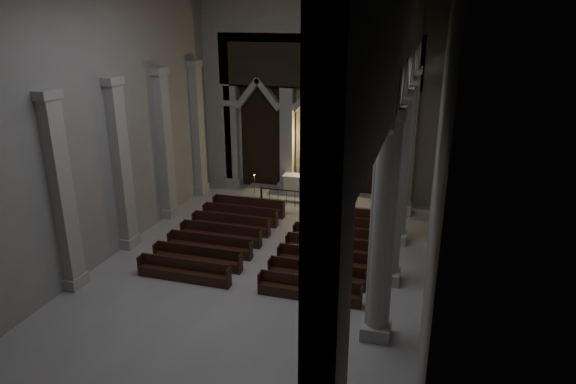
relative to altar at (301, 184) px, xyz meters
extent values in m
plane|color=#9F9C96|center=(0.71, -10.84, -0.70)|extent=(24.00, 24.00, 0.00)
cube|color=gray|center=(0.71, 1.16, 5.30)|extent=(14.00, 0.10, 12.00)
cube|color=gray|center=(0.71, -22.84, 5.30)|extent=(14.00, 0.10, 12.00)
cube|color=gray|center=(-6.29, -10.84, 5.30)|extent=(0.10, 24.00, 12.00)
cube|color=gray|center=(7.71, -10.84, 5.30)|extent=(0.10, 24.00, 12.00)
cube|color=#A5A29A|center=(-4.69, 0.66, 2.50)|extent=(0.80, 0.50, 6.40)
cube|color=#A5A29A|center=(-4.69, 0.66, -0.45)|extent=(1.05, 0.70, 0.50)
cube|color=#A5A29A|center=(-4.69, 0.66, 4.65)|extent=(1.00, 0.65, 0.35)
cube|color=#A5A29A|center=(-1.09, 0.66, 2.50)|extent=(0.80, 0.50, 6.40)
cube|color=#A5A29A|center=(-1.09, 0.66, -0.45)|extent=(1.05, 0.70, 0.50)
cube|color=#A5A29A|center=(-1.09, 0.66, 4.65)|extent=(1.00, 0.65, 0.35)
cube|color=#A5A29A|center=(2.51, 0.66, 2.50)|extent=(0.80, 0.50, 6.40)
cube|color=#A5A29A|center=(2.51, 0.66, -0.45)|extent=(1.05, 0.70, 0.50)
cube|color=#A5A29A|center=(2.51, 0.66, 4.65)|extent=(1.00, 0.65, 0.35)
cube|color=#A5A29A|center=(6.11, 0.66, 2.50)|extent=(0.80, 0.50, 6.40)
cube|color=#A5A29A|center=(6.11, 0.66, -0.45)|extent=(1.05, 0.70, 0.50)
cube|color=#A5A29A|center=(6.11, 0.66, 4.65)|extent=(1.00, 0.65, 0.35)
cube|color=black|center=(-2.89, 1.01, 2.80)|extent=(2.60, 0.15, 7.00)
cube|color=tan|center=(0.71, 1.01, 2.80)|extent=(2.60, 0.15, 7.00)
cube|color=black|center=(4.31, 1.01, 2.80)|extent=(2.60, 0.15, 7.00)
cube|color=black|center=(0.71, 0.66, 7.30)|extent=(12.00, 0.50, 3.00)
cube|color=#A5A29A|center=(-5.49, 0.66, 3.80)|extent=(1.60, 0.50, 9.00)
cube|color=#A5A29A|center=(6.91, 0.66, 3.80)|extent=(1.60, 0.50, 9.00)
cube|color=#A5A29A|center=(0.71, 0.66, 9.80)|extent=(14.00, 0.50, 3.00)
plane|color=#EAC969|center=(0.71, 0.98, 2.80)|extent=(1.50, 0.00, 1.50)
cube|color=brown|center=(0.71, 0.89, 2.80)|extent=(0.13, 0.08, 1.80)
cube|color=brown|center=(0.71, 0.89, 3.15)|extent=(1.10, 0.08, 0.13)
cube|color=tan|center=(0.71, 0.83, 2.75)|extent=(0.26, 0.10, 0.60)
sphere|color=tan|center=(0.71, 0.83, 3.15)|extent=(0.17, 0.17, 0.17)
cylinder|color=tan|center=(0.45, 0.83, 3.12)|extent=(0.45, 0.08, 0.08)
cylinder|color=tan|center=(0.97, 0.83, 3.12)|extent=(0.45, 0.08, 0.08)
cube|color=#A5A29A|center=(6.21, -1.34, -0.45)|extent=(1.00, 1.00, 0.50)
cylinder|color=#A5A29A|center=(6.21, -1.34, 3.30)|extent=(0.70, 0.70, 7.50)
cube|color=#A5A29A|center=(6.21, -1.34, 7.15)|extent=(0.95, 0.95, 0.35)
cube|color=#A5A29A|center=(6.21, -5.34, -0.45)|extent=(1.00, 1.00, 0.50)
cylinder|color=#A5A29A|center=(6.21, -5.34, 3.30)|extent=(0.70, 0.70, 7.50)
cube|color=#A5A29A|center=(6.21, -5.34, 7.15)|extent=(0.95, 0.95, 0.35)
cube|color=#A5A29A|center=(6.21, -9.34, -0.45)|extent=(1.00, 1.00, 0.50)
cylinder|color=#A5A29A|center=(6.21, -9.34, 3.30)|extent=(0.70, 0.70, 7.50)
cube|color=#A5A29A|center=(6.21, -9.34, 7.15)|extent=(0.95, 0.95, 0.35)
cube|color=#A5A29A|center=(6.21, -13.34, -0.45)|extent=(1.00, 1.00, 0.50)
cylinder|color=#A5A29A|center=(6.21, -13.34, 3.30)|extent=(0.70, 0.70, 7.50)
cube|color=#A5A29A|center=(6.21, -13.34, 7.15)|extent=(0.95, 0.95, 0.35)
cube|color=#A5A29A|center=(6.21, -10.84, 9.90)|extent=(0.55, 24.00, 2.80)
cube|color=#A5A29A|center=(6.21, 0.56, 3.90)|extent=(0.55, 1.20, 9.20)
cube|color=#A5A29A|center=(-6.04, -1.34, -0.45)|extent=(0.60, 1.00, 0.50)
cube|color=#A5A29A|center=(-6.04, -1.34, 3.30)|extent=(0.50, 0.80, 7.50)
cube|color=#A5A29A|center=(-6.04, -1.34, 7.15)|extent=(0.60, 1.00, 0.35)
cube|color=#A5A29A|center=(-6.04, -5.34, -0.45)|extent=(0.60, 1.00, 0.50)
cube|color=#A5A29A|center=(-6.04, -5.34, 3.30)|extent=(0.50, 0.80, 7.50)
cube|color=#A5A29A|center=(-6.04, -5.34, 7.15)|extent=(0.60, 1.00, 0.35)
cube|color=#A5A29A|center=(-6.04, -9.34, -0.45)|extent=(0.60, 1.00, 0.50)
cube|color=#A5A29A|center=(-6.04, -9.34, 3.30)|extent=(0.50, 0.80, 7.50)
cube|color=#A5A29A|center=(-6.04, -9.34, 7.15)|extent=(0.60, 1.00, 0.35)
cube|color=#A5A29A|center=(-6.04, -13.34, -0.45)|extent=(0.60, 1.00, 0.50)
cube|color=#A5A29A|center=(-6.04, -13.34, 3.30)|extent=(0.50, 0.80, 7.50)
cube|color=#A5A29A|center=(-6.04, -13.34, 7.15)|extent=(0.60, 1.00, 0.35)
cube|color=#A5A29A|center=(0.71, -0.24, -0.63)|extent=(8.50, 2.60, 0.15)
cube|color=beige|center=(0.00, 0.00, -0.02)|extent=(2.00, 0.78, 1.06)
cube|color=white|center=(0.00, 0.00, 0.52)|extent=(2.17, 0.87, 0.04)
cube|color=black|center=(0.71, -2.14, 0.26)|extent=(5.09, 0.05, 0.05)
cube|color=black|center=(-1.83, -2.14, -0.19)|extent=(0.09, 0.09, 1.02)
cube|color=black|center=(3.26, -2.14, -0.19)|extent=(0.09, 0.09, 1.02)
cylinder|color=black|center=(-1.32, -2.14, -0.22)|extent=(0.02, 0.02, 0.94)
cylinder|color=black|center=(-0.81, -2.14, -0.22)|extent=(0.02, 0.02, 0.94)
cylinder|color=black|center=(-0.30, -2.14, -0.22)|extent=(0.02, 0.02, 0.94)
cylinder|color=black|center=(0.21, -2.14, -0.22)|extent=(0.02, 0.02, 0.94)
cylinder|color=black|center=(0.71, -2.14, -0.22)|extent=(0.02, 0.02, 0.94)
cylinder|color=black|center=(1.22, -2.14, -0.22)|extent=(0.02, 0.02, 0.94)
cylinder|color=black|center=(1.73, -2.14, -0.22)|extent=(0.02, 0.02, 0.94)
cylinder|color=black|center=(2.24, -2.14, -0.22)|extent=(0.02, 0.02, 0.94)
cylinder|color=black|center=(2.75, -2.14, -0.22)|extent=(0.02, 0.02, 0.94)
cylinder|color=gold|center=(-2.64, -1.05, -0.68)|extent=(0.23, 0.23, 0.05)
cylinder|color=gold|center=(-2.64, -1.05, -0.12)|extent=(0.03, 0.03, 1.12)
cylinder|color=gold|center=(-2.64, -1.05, 0.44)|extent=(0.12, 0.12, 0.02)
cylinder|color=#EFE3C9|center=(-2.64, -1.05, 0.54)|extent=(0.05, 0.05, 0.19)
sphere|color=#FFCD59|center=(-2.64, -1.05, 0.65)|extent=(0.04, 0.04, 0.04)
cylinder|color=gold|center=(3.64, -1.03, -0.68)|extent=(0.24, 0.24, 0.05)
cylinder|color=gold|center=(3.64, -1.03, -0.10)|extent=(0.04, 0.04, 1.15)
cylinder|color=gold|center=(3.64, -1.03, 0.48)|extent=(0.12, 0.12, 0.02)
cylinder|color=#EFE3C9|center=(3.64, -1.03, 0.58)|extent=(0.05, 0.05, 0.20)
sphere|color=#FFCD59|center=(3.64, -1.03, 0.70)|extent=(0.04, 0.04, 0.04)
cube|color=black|center=(-1.99, -3.91, -0.48)|extent=(4.07, 0.39, 0.44)
cube|color=black|center=(-1.99, -3.72, -0.02)|extent=(4.07, 0.07, 0.48)
cube|color=black|center=(-4.02, -3.91, -0.27)|extent=(0.06, 0.44, 0.87)
cube|color=black|center=(0.05, -3.91, -0.27)|extent=(0.06, 0.44, 0.87)
cube|color=black|center=(3.41, -3.91, -0.48)|extent=(4.07, 0.39, 0.44)
cube|color=black|center=(3.41, -3.72, -0.02)|extent=(4.07, 0.07, 0.48)
cube|color=black|center=(1.38, -3.91, -0.27)|extent=(0.06, 0.44, 0.87)
cube|color=black|center=(5.45, -3.91, -0.27)|extent=(0.06, 0.44, 0.87)
cube|color=black|center=(-1.99, -5.20, -0.48)|extent=(4.07, 0.39, 0.44)
cube|color=black|center=(-1.99, -5.02, -0.02)|extent=(4.07, 0.07, 0.48)
cube|color=black|center=(-4.02, -5.20, -0.27)|extent=(0.06, 0.44, 0.87)
cube|color=black|center=(0.05, -5.20, -0.27)|extent=(0.06, 0.44, 0.87)
cube|color=black|center=(3.41, -5.20, -0.48)|extent=(4.07, 0.39, 0.44)
cube|color=black|center=(3.41, -5.02, -0.02)|extent=(4.07, 0.07, 0.48)
cube|color=black|center=(1.38, -5.20, -0.27)|extent=(0.06, 0.44, 0.87)
cube|color=black|center=(5.45, -5.20, -0.27)|extent=(0.06, 0.44, 0.87)
cube|color=black|center=(-1.99, -6.50, -0.48)|extent=(4.07, 0.39, 0.44)
cube|color=black|center=(-1.99, -6.31, -0.02)|extent=(4.07, 0.07, 0.48)
cube|color=black|center=(-4.02, -6.50, -0.27)|extent=(0.06, 0.44, 0.87)
cube|color=black|center=(0.05, -6.50, -0.27)|extent=(0.06, 0.44, 0.87)
cube|color=black|center=(3.41, -6.50, -0.48)|extent=(4.07, 0.39, 0.44)
cube|color=black|center=(3.41, -6.31, -0.02)|extent=(4.07, 0.07, 0.48)
cube|color=black|center=(1.38, -6.50, -0.27)|extent=(0.06, 0.44, 0.87)
cube|color=black|center=(5.45, -6.50, -0.27)|extent=(0.06, 0.44, 0.87)
cube|color=black|center=(-1.99, -7.79, -0.48)|extent=(4.07, 0.39, 0.44)
cube|color=black|center=(-1.99, -7.61, -0.02)|extent=(4.07, 0.07, 0.48)
cube|color=black|center=(-4.02, -7.79, -0.27)|extent=(0.06, 0.44, 0.87)
cube|color=black|center=(0.05, -7.79, -0.27)|extent=(0.06, 0.44, 0.87)
cube|color=black|center=(3.41, -7.79, -0.48)|extent=(4.07, 0.39, 0.44)
cube|color=black|center=(3.41, -7.61, -0.02)|extent=(4.07, 0.07, 0.48)
cube|color=black|center=(1.38, -7.79, -0.27)|extent=(0.06, 0.44, 0.87)
cube|color=black|center=(5.45, -7.79, -0.27)|extent=(0.06, 0.44, 0.87)
cube|color=black|center=(-1.99, -9.09, -0.48)|extent=(4.07, 0.39, 0.44)
cube|color=black|center=(-1.99, -8.90, -0.02)|extent=(4.07, 0.07, 0.48)
cube|color=black|center=(-4.02, -9.09, -0.27)|extent=(0.06, 0.44, 0.87)
cube|color=black|center=(0.05, -9.09, -0.27)|extent=(0.06, 0.44, 0.87)
cube|color=black|center=(3.41, -9.09, -0.48)|extent=(4.07, 0.39, 0.44)
cube|color=black|center=(3.41, -8.90, -0.02)|extent=(4.07, 0.07, 0.48)
cube|color=black|center=(1.38, -9.09, -0.27)|extent=(0.06, 0.44, 0.87)
cube|color=black|center=(5.45, -9.09, -0.27)|extent=(0.06, 0.44, 0.87)
cube|color=black|center=(-1.99, -10.38, -0.48)|extent=(4.07, 0.39, 0.44)
cube|color=black|center=(-1.99, -10.20, -0.02)|extent=(4.07, 0.07, 0.48)
cube|color=black|center=(-4.02, -10.38, -0.27)|extent=(0.06, 0.44, 0.87)
cube|color=black|center=(0.05, -10.38, -0.27)|extent=(0.06, 0.44, 0.87)
cube|color=black|center=(3.41, -10.38, -0.48)|extent=(4.07, 0.39, 0.44)
cube|color=black|center=(3.41, -10.20, -0.02)|extent=(4.07, 0.07, 0.48)
cube|color=black|center=(1.38, -10.38, -0.27)|extent=(0.06, 0.44, 0.87)
cube|color=black|center=(5.45, -10.38, -0.27)|extent=(0.06, 0.44, 0.87)
cube|color=black|center=(-1.99, -11.67, -0.48)|extent=(4.07, 0.39, 0.44)
cube|color=black|center=(-1.99, -11.49, -0.02)|extent=(4.07, 0.07, 0.48)
cube|color=black|center=(-4.02, -11.67, -0.27)|extent=(0.06, 0.44, 0.87)
cube|color=black|center=(0.05, -11.67, -0.27)|extent=(0.06, 0.44, 0.87)
cube|color=black|center=(3.41, -11.67, -0.48)|extent=(4.07, 0.39, 0.44)
cube|color=black|center=(3.41, -11.49, -0.02)|extent=(4.07, 0.07, 0.48)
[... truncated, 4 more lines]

